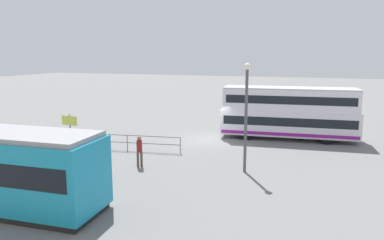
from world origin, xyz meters
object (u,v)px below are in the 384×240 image
at_px(info_sign, 70,124).
at_px(pedestrian_near_railing, 102,142).
at_px(double_decker_bus, 288,113).
at_px(pedestrian_crossing, 139,149).
at_px(street_lamp, 246,109).

bearing_deg(info_sign, pedestrian_near_railing, 156.46).
distance_m(double_decker_bus, pedestrian_crossing, 12.52).
distance_m(double_decker_bus, pedestrian_near_railing, 13.96).
bearing_deg(street_lamp, pedestrian_crossing, 10.96).
bearing_deg(double_decker_bus, pedestrian_near_railing, 41.48).
height_order(double_decker_bus, info_sign, double_decker_bus).
relative_size(double_decker_bus, street_lamp, 1.72).
bearing_deg(pedestrian_near_railing, street_lamp, -178.14).
xyz_separation_m(pedestrian_crossing, info_sign, (6.61, -2.39, 0.58)).
bearing_deg(pedestrian_crossing, double_decker_bus, -126.22).
bearing_deg(info_sign, street_lamp, 174.24).
bearing_deg(info_sign, pedestrian_crossing, 160.10).
height_order(pedestrian_near_railing, pedestrian_crossing, pedestrian_crossing).
bearing_deg(pedestrian_crossing, street_lamp, -169.04).
relative_size(pedestrian_crossing, info_sign, 0.78).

